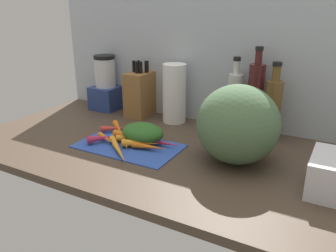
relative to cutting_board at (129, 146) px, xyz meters
The scene contains 24 objects.
ground_plane 19.72cm from the cutting_board, 17.42° to the left, with size 170.00×80.00×3.00cm, color #47382B.
wall_back 56.53cm from the cutting_board, 67.12° to the left, with size 170.00×3.00×60.00cm, color #ADB7C1.
cutting_board is the anchor object (origin of this frame).
carrot_0 9.84cm from the cutting_board, ahead, with size 2.49×2.49×13.74cm, color orange.
carrot_1 5.53cm from the cutting_board, 115.95° to the right, with size 2.44×2.44×14.78cm, color orange.
carrot_2 5.99cm from the cutting_board, 131.78° to the left, with size 3.34×3.34×11.65cm, color orange.
carrot_3 11.94cm from the cutting_board, 164.64° to the right, with size 3.32×3.32×10.55cm, color #B2264C.
carrot_4 16.35cm from the cutting_board, 143.32° to the left, with size 2.62×2.62×13.40cm, color red.
carrot_5 10.09cm from the cutting_board, behind, with size 2.58×2.58×10.09cm, color orange.
carrot_6 9.78cm from the cutting_board, 74.36° to the right, with size 2.16×2.16×17.28cm, color orange.
carrot_7 1.99cm from the cutting_board, behind, with size 2.30×2.30×14.31cm, color orange.
carrot_8 14.20cm from the cutting_board, 24.82° to the left, with size 2.25×2.25×13.56cm, color #B2264C.
carrot_9 5.65cm from the cutting_board, ahead, with size 3.08×3.08×14.31cm, color orange.
carrot_10 16.21cm from the cutting_board, 140.71° to the left, with size 2.65×2.65×15.01cm, color orange.
carrot_11 4.17cm from the cutting_board, 94.58° to the left, with size 2.69×2.69×13.73cm, color orange.
carrot_12 8.07cm from the cutting_board, 49.77° to the left, with size 2.72×2.72×14.06cm, color orange.
carrot_greens_pile 7.42cm from the cutting_board, 61.59° to the left, with size 17.56×13.51×7.43cm, color #2D6023.
winter_squash 43.77cm from the cutting_board, 11.03° to the left, with size 28.90×28.16×27.80cm, color #4C6B47.
knife_block 41.53cm from the cutting_board, 116.49° to the left, with size 10.28×14.87×26.97cm.
blender_appliance 54.94cm from the cutting_board, 137.19° to the left, with size 14.11×14.11×28.13cm.
paper_towel_roll 37.81cm from the cutting_board, 87.44° to the left, with size 10.75×10.75×27.32cm, color white.
bottle_0 49.72cm from the cutting_board, 51.82° to the left, with size 6.35×6.35×32.28cm.
bottle_1 55.77cm from the cutting_board, 43.87° to the left, with size 6.56×6.56×37.08cm.
bottle_2 59.83cm from the cutting_board, 37.16° to the left, with size 6.68×6.68×31.91cm.
Camera 1 is at (54.74, -106.93, 54.01)cm, focal length 36.66 mm.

